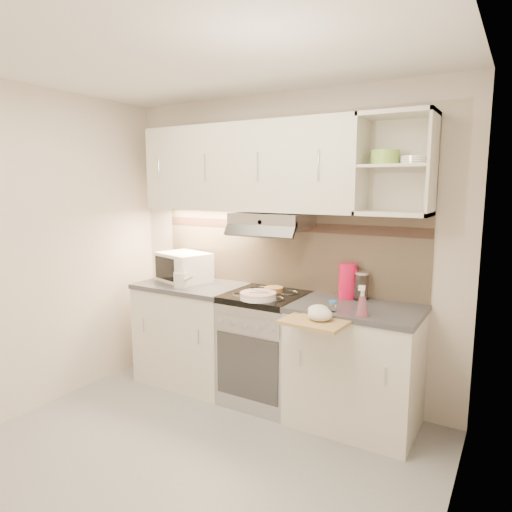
{
  "coord_description": "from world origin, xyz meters",
  "views": [
    {
      "loc": [
        1.74,
        -2.0,
        1.76
      ],
      "look_at": [
        -0.0,
        0.95,
        1.23
      ],
      "focal_mm": 32.0,
      "sensor_mm": 36.0,
      "label": 1
    }
  ],
  "objects": [
    {
      "name": "glass_jar",
      "position": [
        0.71,
        1.3,
        1.01
      ],
      "size": [
        0.11,
        0.11,
        0.22
      ],
      "rotation": [
        0.0,
        0.0,
        0.28
      ],
      "color": "white",
      "rests_on": "worktop_right"
    },
    {
      "name": "microwave",
      "position": [
        -0.88,
        1.15,
        1.03
      ],
      "size": [
        0.53,
        0.45,
        0.26
      ],
      "rotation": [
        0.0,
        0.0,
        -0.29
      ],
      "color": "white",
      "rests_on": "worktop_left"
    },
    {
      "name": "base_cabinet_left",
      "position": [
        -0.75,
        1.1,
        0.43
      ],
      "size": [
        0.9,
        0.6,
        0.86
      ],
      "primitive_type": "cube",
      "color": "silver",
      "rests_on": "ground"
    },
    {
      "name": "watering_can",
      "position": [
        -0.73,
        0.93,
        0.97
      ],
      "size": [
        0.23,
        0.12,
        0.2
      ],
      "rotation": [
        0.0,
        0.0,
        -0.2
      ],
      "color": "silver",
      "rests_on": "worktop_left"
    },
    {
      "name": "spice_jar",
      "position": [
        0.65,
        0.88,
        0.94
      ],
      "size": [
        0.05,
        0.05,
        0.08
      ],
      "rotation": [
        0.0,
        0.0,
        0.35
      ],
      "color": "white",
      "rests_on": "worktop_right"
    },
    {
      "name": "dish_towel",
      "position": [
        0.65,
        0.76,
        0.92
      ],
      "size": [
        0.3,
        0.26,
        0.08
      ],
      "primitive_type": null,
      "rotation": [
        0.0,
        0.0,
        0.05
      ],
      "color": "silver",
      "rests_on": "cutting_board"
    },
    {
      "name": "cutting_board",
      "position": [
        0.61,
        0.72,
        0.87
      ],
      "size": [
        0.44,
        0.4,
        0.02
      ],
      "primitive_type": "cube",
      "rotation": [
        0.0,
        0.0,
        -0.06
      ],
      "color": "#A27F4B",
      "rests_on": "base_cabinet_right"
    },
    {
      "name": "electric_range",
      "position": [
        0.0,
        1.1,
        0.45
      ],
      "size": [
        0.6,
        0.6,
        0.9
      ],
      "color": "#B7B7BC",
      "rests_on": "ground"
    },
    {
      "name": "spray_bottle",
      "position": [
        0.86,
        0.88,
        0.99
      ],
      "size": [
        0.08,
        0.08,
        0.22
      ],
      "rotation": [
        0.0,
        0.0,
        0.24
      ],
      "color": "pink",
      "rests_on": "worktop_right"
    },
    {
      "name": "bread_loaf",
      "position": [
        0.02,
        1.19,
        0.92
      ],
      "size": [
        0.15,
        0.15,
        0.04
      ],
      "primitive_type": "cylinder",
      "color": "#B26240",
      "rests_on": "electric_range"
    },
    {
      "name": "worktop_right",
      "position": [
        0.75,
        1.1,
        0.88
      ],
      "size": [
        0.92,
        0.62,
        0.04
      ],
      "primitive_type": "cube",
      "color": "#47474C",
      "rests_on": "base_cabinet_right"
    },
    {
      "name": "pink_pitcher",
      "position": [
        0.61,
        1.3,
        1.04
      ],
      "size": [
        0.14,
        0.14,
        0.27
      ],
      "rotation": [
        0.0,
        0.0,
        -0.05
      ],
      "color": "#DF0C3E",
      "rests_on": "worktop_right"
    },
    {
      "name": "base_cabinet_right",
      "position": [
        0.75,
        1.1,
        0.43
      ],
      "size": [
        0.9,
        0.6,
        0.86
      ],
      "primitive_type": "cube",
      "color": "silver",
      "rests_on": "ground"
    },
    {
      "name": "ground",
      "position": [
        0.0,
        0.0,
        0.0
      ],
      "size": [
        3.0,
        3.0,
        0.0
      ],
      "primitive_type": "plane",
      "color": "gray",
      "rests_on": "ground"
    },
    {
      "name": "worktop_left",
      "position": [
        -0.75,
        1.1,
        0.88
      ],
      "size": [
        0.92,
        0.62,
        0.04
      ],
      "primitive_type": "cube",
      "color": "#47474C",
      "rests_on": "base_cabinet_left"
    },
    {
      "name": "room_shell",
      "position": [
        0.0,
        0.37,
        1.63
      ],
      "size": [
        3.04,
        2.84,
        2.52
      ],
      "color": "beige",
      "rests_on": "ground"
    },
    {
      "name": "plate_stack",
      "position": [
        0.03,
        0.92,
        0.93
      ],
      "size": [
        0.28,
        0.28,
        0.06
      ],
      "rotation": [
        0.0,
        0.0,
        -0.05
      ],
      "color": "white",
      "rests_on": "electric_range"
    }
  ]
}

